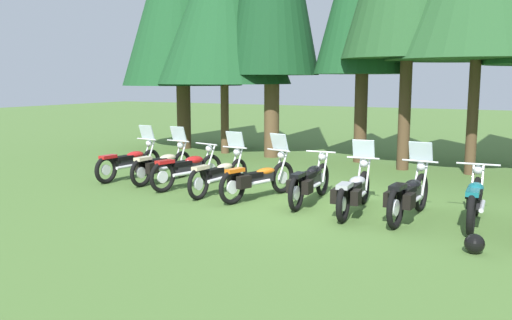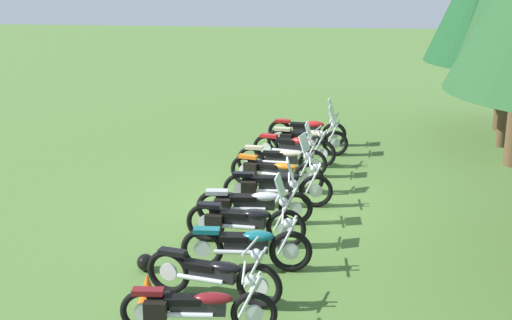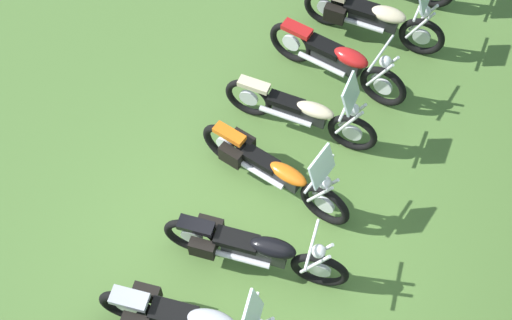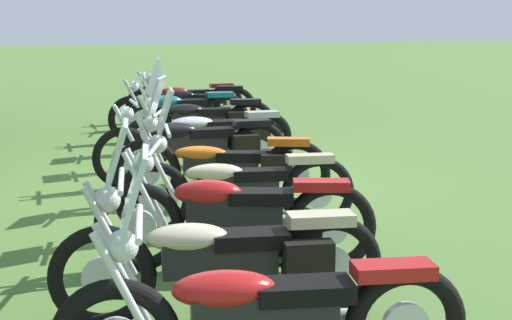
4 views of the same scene
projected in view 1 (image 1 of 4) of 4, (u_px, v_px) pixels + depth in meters
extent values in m
plane|color=#4C7033|center=(309.00, 204.00, 11.33)|extent=(80.00, 80.00, 0.00)
torus|color=black|center=(151.00, 162.00, 14.79)|extent=(0.17, 0.70, 0.69)
cylinder|color=silver|center=(151.00, 162.00, 14.79)|extent=(0.07, 0.26, 0.26)
torus|color=black|center=(106.00, 170.00, 13.49)|extent=(0.17, 0.70, 0.69)
cylinder|color=silver|center=(106.00, 170.00, 13.49)|extent=(0.07, 0.26, 0.26)
cube|color=black|center=(129.00, 162.00, 14.12)|extent=(0.29, 0.79, 0.25)
ellipsoid|color=#B21919|center=(135.00, 155.00, 14.28)|extent=(0.32, 0.57, 0.19)
cube|color=black|center=(123.00, 158.00, 13.93)|extent=(0.30, 0.54, 0.10)
cube|color=#B21919|center=(108.00, 157.00, 13.51)|extent=(0.24, 0.46, 0.08)
cylinder|color=silver|center=(147.00, 151.00, 14.74)|extent=(0.07, 0.34, 0.65)
cylinder|color=silver|center=(151.00, 152.00, 14.65)|extent=(0.07, 0.34, 0.65)
cylinder|color=silver|center=(146.00, 139.00, 14.58)|extent=(0.67, 0.10, 0.04)
sphere|color=silver|center=(149.00, 143.00, 14.67)|extent=(0.18, 0.18, 0.17)
cylinder|color=silver|center=(128.00, 166.00, 13.92)|extent=(0.15, 0.78, 0.08)
cube|color=silver|center=(147.00, 132.00, 14.57)|extent=(0.45, 0.19, 0.39)
torus|color=black|center=(182.00, 164.00, 14.35)|extent=(0.15, 0.70, 0.70)
cylinder|color=silver|center=(182.00, 164.00, 14.35)|extent=(0.07, 0.27, 0.27)
torus|color=black|center=(141.00, 173.00, 13.07)|extent=(0.15, 0.70, 0.70)
cylinder|color=silver|center=(141.00, 173.00, 13.07)|extent=(0.07, 0.27, 0.27)
cube|color=black|center=(162.00, 164.00, 13.69)|extent=(0.28, 0.77, 0.23)
ellipsoid|color=beige|center=(168.00, 158.00, 13.85)|extent=(0.32, 0.55, 0.18)
cube|color=black|center=(157.00, 161.00, 13.50)|extent=(0.29, 0.52, 0.10)
cube|color=beige|center=(143.00, 159.00, 13.09)|extent=(0.23, 0.45, 0.08)
cylinder|color=silver|center=(178.00, 153.00, 14.30)|extent=(0.07, 0.34, 0.65)
cylinder|color=silver|center=(183.00, 154.00, 14.21)|extent=(0.07, 0.34, 0.65)
cylinder|color=silver|center=(178.00, 141.00, 14.14)|extent=(0.72, 0.09, 0.04)
sphere|color=silver|center=(180.00, 145.00, 14.23)|extent=(0.18, 0.18, 0.17)
cylinder|color=silver|center=(162.00, 169.00, 13.49)|extent=(0.14, 0.76, 0.08)
cube|color=silver|center=(178.00, 134.00, 14.13)|extent=(0.45, 0.18, 0.39)
cube|color=black|center=(141.00, 167.00, 13.32)|extent=(0.16, 0.33, 0.26)
cube|color=black|center=(152.00, 168.00, 13.13)|extent=(0.16, 0.33, 0.26)
torus|color=black|center=(211.00, 169.00, 13.55)|extent=(0.27, 0.72, 0.72)
cylinder|color=silver|center=(211.00, 169.00, 13.55)|extent=(0.11, 0.28, 0.28)
torus|color=black|center=(163.00, 177.00, 12.42)|extent=(0.27, 0.72, 0.72)
cylinder|color=silver|center=(163.00, 177.00, 12.42)|extent=(0.11, 0.28, 0.28)
cube|color=black|center=(188.00, 168.00, 12.97)|extent=(0.38, 0.78, 0.26)
ellipsoid|color=#B21919|center=(194.00, 160.00, 13.10)|extent=(0.38, 0.58, 0.20)
cube|color=black|center=(181.00, 163.00, 12.79)|extent=(0.35, 0.54, 0.10)
cube|color=#B21919|center=(165.00, 162.00, 12.43)|extent=(0.29, 0.47, 0.08)
cylinder|color=silver|center=(207.00, 157.00, 13.51)|extent=(0.12, 0.34, 0.65)
cylinder|color=silver|center=(211.00, 158.00, 13.41)|extent=(0.12, 0.34, 0.65)
cylinder|color=silver|center=(206.00, 144.00, 13.35)|extent=(0.72, 0.21, 0.04)
sphere|color=silver|center=(209.00, 149.00, 13.44)|extent=(0.21, 0.21, 0.17)
cylinder|color=silver|center=(186.00, 173.00, 12.77)|extent=(0.25, 0.75, 0.08)
torus|color=black|center=(238.00, 173.00, 12.95)|extent=(0.14, 0.71, 0.70)
cylinder|color=silver|center=(238.00, 173.00, 12.95)|extent=(0.07, 0.28, 0.28)
torus|color=black|center=(198.00, 184.00, 11.66)|extent=(0.14, 0.71, 0.70)
cylinder|color=silver|center=(198.00, 184.00, 11.66)|extent=(0.07, 0.28, 0.28)
cube|color=black|center=(219.00, 174.00, 12.29)|extent=(0.23, 0.77, 0.22)
ellipsoid|color=beige|center=(225.00, 167.00, 12.45)|extent=(0.26, 0.55, 0.17)
cube|color=black|center=(214.00, 171.00, 12.10)|extent=(0.24, 0.52, 0.10)
cube|color=beige|center=(200.00, 168.00, 11.68)|extent=(0.19, 0.45, 0.08)
cylinder|color=silver|center=(234.00, 161.00, 12.89)|extent=(0.07, 0.34, 0.65)
cylinder|color=silver|center=(239.00, 162.00, 12.82)|extent=(0.07, 0.34, 0.65)
cylinder|color=silver|center=(235.00, 147.00, 12.74)|extent=(0.66, 0.08, 0.04)
sphere|color=silver|center=(237.00, 152.00, 12.83)|extent=(0.18, 0.18, 0.17)
cylinder|color=silver|center=(219.00, 179.00, 12.10)|extent=(0.13, 0.76, 0.08)
cube|color=silver|center=(235.00, 140.00, 12.73)|extent=(0.45, 0.18, 0.39)
torus|color=black|center=(283.00, 177.00, 12.35)|extent=(0.30, 0.72, 0.72)
cylinder|color=silver|center=(283.00, 177.00, 12.35)|extent=(0.13, 0.28, 0.28)
torus|color=black|center=(232.00, 187.00, 11.23)|extent=(0.30, 0.72, 0.72)
cylinder|color=silver|center=(232.00, 187.00, 11.23)|extent=(0.13, 0.28, 0.28)
cube|color=black|center=(259.00, 178.00, 11.78)|extent=(0.38, 0.80, 0.20)
ellipsoid|color=#D16014|center=(265.00, 171.00, 11.91)|extent=(0.37, 0.59, 0.15)
cube|color=black|center=(252.00, 175.00, 11.61)|extent=(0.34, 0.56, 0.10)
cube|color=#D16014|center=(235.00, 170.00, 11.24)|extent=(0.28, 0.47, 0.08)
cylinder|color=silver|center=(279.00, 164.00, 12.31)|extent=(0.13, 0.33, 0.65)
cylinder|color=silver|center=(283.00, 165.00, 12.22)|extent=(0.13, 0.33, 0.65)
cylinder|color=silver|center=(279.00, 150.00, 12.16)|extent=(0.64, 0.21, 0.04)
sphere|color=silver|center=(281.00, 155.00, 12.24)|extent=(0.21, 0.21, 0.17)
cylinder|color=silver|center=(257.00, 183.00, 11.59)|extent=(0.29, 0.77, 0.08)
cube|color=silver|center=(279.00, 142.00, 12.15)|extent=(0.46, 0.27, 0.39)
cube|color=black|center=(234.00, 180.00, 11.45)|extent=(0.22, 0.35, 0.26)
cube|color=black|center=(244.00, 182.00, 11.26)|extent=(0.22, 0.35, 0.26)
torus|color=black|center=(322.00, 179.00, 12.10)|extent=(0.13, 0.73, 0.73)
cylinder|color=silver|center=(322.00, 179.00, 12.10)|extent=(0.06, 0.29, 0.28)
torus|color=black|center=(296.00, 193.00, 10.64)|extent=(0.13, 0.73, 0.73)
cylinder|color=silver|center=(296.00, 193.00, 10.64)|extent=(0.06, 0.29, 0.28)
cube|color=black|center=(310.00, 180.00, 11.35)|extent=(0.25, 0.82, 0.27)
ellipsoid|color=black|center=(314.00, 171.00, 11.53)|extent=(0.28, 0.59, 0.21)
cube|color=black|center=(307.00, 176.00, 11.13)|extent=(0.27, 0.55, 0.10)
cube|color=black|center=(298.00, 175.00, 10.66)|extent=(0.21, 0.45, 0.08)
cylinder|color=silver|center=(318.00, 166.00, 12.04)|extent=(0.06, 0.34, 0.65)
cylinder|color=silver|center=(325.00, 167.00, 11.98)|extent=(0.06, 0.34, 0.65)
cylinder|color=silver|center=(321.00, 152.00, 11.89)|extent=(0.67, 0.07, 0.04)
sphere|color=silver|center=(322.00, 157.00, 11.98)|extent=(0.18, 0.18, 0.17)
cylinder|color=silver|center=(313.00, 187.00, 11.15)|extent=(0.12, 0.81, 0.08)
cube|color=black|center=(292.00, 186.00, 10.87)|extent=(0.16, 0.33, 0.26)
cube|color=black|center=(308.00, 187.00, 10.74)|extent=(0.16, 0.33, 0.26)
torus|color=black|center=(364.00, 187.00, 11.29)|extent=(0.16, 0.70, 0.69)
cylinder|color=silver|center=(364.00, 187.00, 11.29)|extent=(0.07, 0.26, 0.26)
torus|color=black|center=(343.00, 204.00, 9.80)|extent=(0.16, 0.70, 0.69)
cylinder|color=silver|center=(343.00, 204.00, 9.80)|extent=(0.07, 0.26, 0.26)
cube|color=black|center=(354.00, 190.00, 10.53)|extent=(0.29, 0.83, 0.23)
ellipsoid|color=#9EA0A8|center=(357.00, 181.00, 10.71)|extent=(0.34, 0.60, 0.18)
cube|color=black|center=(352.00, 187.00, 10.31)|extent=(0.31, 0.56, 0.10)
cube|color=#9EA0A8|center=(345.00, 186.00, 9.82)|extent=(0.25, 0.45, 0.08)
cylinder|color=silver|center=(359.00, 173.00, 11.23)|extent=(0.07, 0.34, 0.65)
cylinder|color=silver|center=(368.00, 174.00, 11.16)|extent=(0.07, 0.34, 0.65)
cylinder|color=silver|center=(363.00, 158.00, 11.07)|extent=(0.66, 0.08, 0.04)
sphere|color=silver|center=(364.00, 163.00, 11.17)|extent=(0.18, 0.18, 0.17)
cylinder|color=silver|center=(360.00, 197.00, 10.32)|extent=(0.14, 0.82, 0.08)
cube|color=silver|center=(364.00, 149.00, 11.06)|extent=(0.45, 0.18, 0.39)
cube|color=black|center=(336.00, 195.00, 10.04)|extent=(0.16, 0.33, 0.26)
cube|color=black|center=(356.00, 197.00, 9.89)|extent=(0.16, 0.33, 0.26)
torus|color=black|center=(421.00, 192.00, 10.65)|extent=(0.16, 0.76, 0.75)
cylinder|color=silver|center=(421.00, 192.00, 10.65)|extent=(0.07, 0.30, 0.29)
torus|color=black|center=(396.00, 208.00, 9.38)|extent=(0.16, 0.76, 0.75)
cylinder|color=silver|center=(396.00, 208.00, 9.38)|extent=(0.07, 0.30, 0.29)
cube|color=black|center=(409.00, 194.00, 10.00)|extent=(0.28, 0.77, 0.23)
ellipsoid|color=black|center=(413.00, 185.00, 10.15)|extent=(0.31, 0.56, 0.18)
cube|color=black|center=(406.00, 190.00, 9.81)|extent=(0.29, 0.52, 0.10)
cube|color=black|center=(398.00, 187.00, 9.39)|extent=(0.23, 0.45, 0.08)
cylinder|color=silver|center=(416.00, 177.00, 10.60)|extent=(0.07, 0.34, 0.65)
cylinder|color=silver|center=(425.00, 178.00, 10.51)|extent=(0.07, 0.34, 0.65)
cylinder|color=silver|center=(420.00, 161.00, 10.44)|extent=(0.68, 0.09, 0.04)
sphere|color=silver|center=(421.00, 167.00, 10.53)|extent=(0.18, 0.18, 0.17)
cylinder|color=silver|center=(414.00, 201.00, 9.80)|extent=(0.14, 0.76, 0.08)
cube|color=silver|center=(421.00, 152.00, 10.43)|extent=(0.45, 0.19, 0.39)
cube|color=black|center=(390.00, 199.00, 9.62)|extent=(0.16, 0.33, 0.26)
cube|color=black|center=(409.00, 201.00, 9.44)|extent=(0.16, 0.33, 0.26)
torus|color=black|center=(477.00, 196.00, 10.32)|extent=(0.15, 0.75, 0.74)
cylinder|color=silver|center=(477.00, 196.00, 10.32)|extent=(0.06, 0.29, 0.28)
torus|color=black|center=(471.00, 214.00, 8.96)|extent=(0.15, 0.75, 0.74)
cylinder|color=silver|center=(471.00, 214.00, 8.96)|extent=(0.06, 0.29, 0.28)
cube|color=black|center=(474.00, 198.00, 9.62)|extent=(0.26, 0.76, 0.25)
ellipsoid|color=#14606B|center=(476.00, 188.00, 9.79)|extent=(0.31, 0.55, 0.19)
cube|color=black|center=(474.00, 194.00, 9.42)|extent=(0.29, 0.51, 0.10)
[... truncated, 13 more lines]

